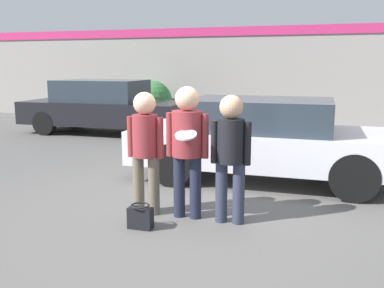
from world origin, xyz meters
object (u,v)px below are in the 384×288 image
person_left (145,143)px  shrub (152,101)px  person_right (231,149)px  parked_car_near (264,138)px  person_middle_with_frisbee (187,140)px  handbag (140,217)px  parked_car_far (104,107)px

person_left → shrub: person_left is taller
person_right → parked_car_near: 2.21m
parked_car_near → shrub: bearing=125.8°
person_left → person_right: 1.14m
person_right → parked_car_near: (0.12, 2.20, -0.22)m
person_left → person_middle_with_frisbee: (0.57, 0.02, 0.07)m
person_left → shrub: 9.56m
person_left → person_right: size_ratio=1.01×
parked_car_near → handbag: (-1.12, -2.72, -0.58)m
parked_car_far → handbag: 7.71m
person_left → parked_car_far: size_ratio=0.34×
shrub → person_left: bearing=-68.2°
person_middle_with_frisbee → person_right: person_middle_with_frisbee is taller
person_middle_with_frisbee → parked_car_near: bearing=72.4°
person_right → parked_car_far: bearing=129.8°
parked_car_near → person_middle_with_frisbee: bearing=-107.6°
person_right → parked_car_far: 7.85m
person_left → person_middle_with_frisbee: person_middle_with_frisbee is taller
handbag → person_left: bearing=105.2°
person_right → person_left: bearing=179.6°
person_middle_with_frisbee → handbag: bearing=-128.0°
parked_car_far → handbag: size_ratio=15.67×
person_middle_with_frisbee → parked_car_far: size_ratio=0.36×
parked_car_far → handbag: bearing=-58.4°
person_right → parked_car_far: (-5.02, 6.03, -0.17)m
person_middle_with_frisbee → parked_car_far: bearing=126.6°
shrub → parked_car_far: bearing=-96.7°
shrub → handbag: size_ratio=4.76×
parked_car_far → shrub: 2.87m
person_left → shrub: size_ratio=1.13×
parked_car_far → parked_car_near: bearing=-36.6°
parked_car_far → person_left: bearing=-57.2°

